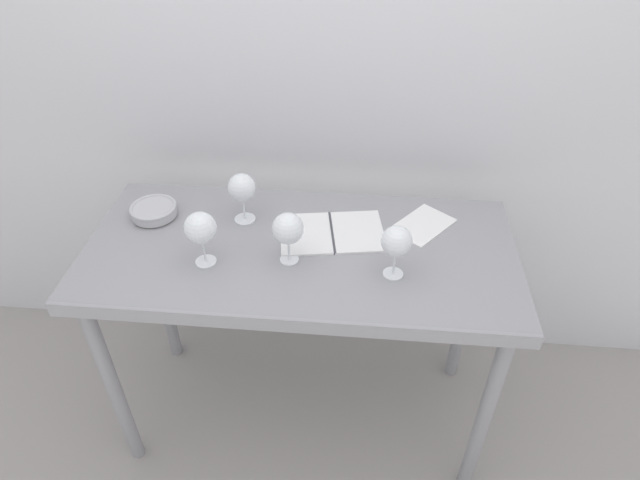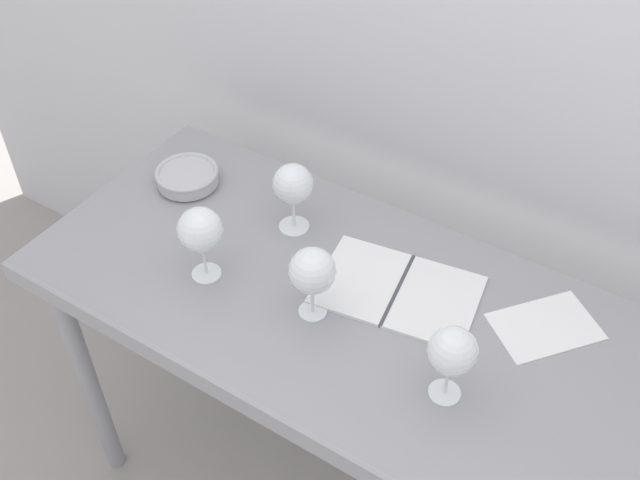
{
  "view_description": "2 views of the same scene",
  "coord_description": "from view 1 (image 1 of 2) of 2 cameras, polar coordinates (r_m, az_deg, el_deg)",
  "views": [
    {
      "loc": [
        0.19,
        -1.36,
        2.01
      ],
      "look_at": [
        0.07,
        -0.04,
        0.96
      ],
      "focal_mm": 30.44,
      "sensor_mm": 36.0,
      "label": 1
    },
    {
      "loc": [
        0.54,
        -0.94,
        2.08
      ],
      "look_at": [
        -0.07,
        0.02,
        1.01
      ],
      "focal_mm": 41.42,
      "sensor_mm": 36.0,
      "label": 2
    }
  ],
  "objects": [
    {
      "name": "tasting_sheet_upper",
      "position": [
        1.89,
        10.74,
        1.59
      ],
      "size": [
        0.24,
        0.25,
        0.0
      ],
      "primitive_type": "cube",
      "rotation": [
        0.0,
        0.0,
        -0.68
      ],
      "color": "white",
      "rests_on": "steel_counter"
    },
    {
      "name": "open_notebook",
      "position": [
        1.81,
        1.27,
        0.79
      ],
      "size": [
        0.38,
        0.28,
        0.01
      ],
      "rotation": [
        0.0,
        0.0,
        0.16
      ],
      "color": "white",
      "rests_on": "steel_counter"
    },
    {
      "name": "tasting_bowl",
      "position": [
        1.97,
        -17.08,
        2.99
      ],
      "size": [
        0.16,
        0.16,
        0.04
      ],
      "color": "beige",
      "rests_on": "steel_counter"
    },
    {
      "name": "ground_plane",
      "position": [
        2.43,
        -1.57,
        -17.34
      ],
      "size": [
        6.0,
        6.0,
        0.0
      ],
      "primitive_type": "plane",
      "color": "#9A9590"
    },
    {
      "name": "wine_glass_near_right",
      "position": [
        1.59,
        8.04,
        -0.23
      ],
      "size": [
        0.09,
        0.09,
        0.18
      ],
      "color": "white",
      "rests_on": "steel_counter"
    },
    {
      "name": "steel_counter",
      "position": [
        1.83,
        -2.02,
        -3.3
      ],
      "size": [
        1.4,
        0.65,
        0.9
      ],
      "color": "gray",
      "rests_on": "ground_plane"
    },
    {
      "name": "wine_glass_near_left",
      "position": [
        1.66,
        -12.46,
        1.15
      ],
      "size": [
        0.1,
        0.1,
        0.18
      ],
      "color": "white",
      "rests_on": "steel_counter"
    },
    {
      "name": "wine_glass_far_left",
      "position": [
        1.83,
        -8.22,
        5.36
      ],
      "size": [
        0.09,
        0.09,
        0.18
      ],
      "color": "white",
      "rests_on": "steel_counter"
    },
    {
      "name": "wine_glass_near_center",
      "position": [
        1.64,
        -3.39,
        1.12
      ],
      "size": [
        0.1,
        0.1,
        0.17
      ],
      "color": "white",
      "rests_on": "steel_counter"
    },
    {
      "name": "back_wall",
      "position": [
        1.99,
        -0.59,
        17.46
      ],
      "size": [
        3.8,
        0.04,
        2.6
      ],
      "primitive_type": "cube",
      "color": "silver",
      "rests_on": "ground_plane"
    }
  ]
}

